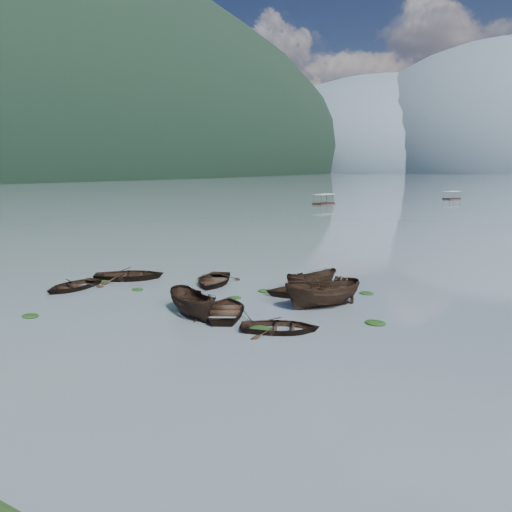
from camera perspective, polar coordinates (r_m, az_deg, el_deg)
The scene contains 22 objects.
ground_plane at distance 25.64m, azimuth -14.10°, elevation -8.45°, with size 2400.00×2400.00×0.00m, color slate.
haze_mtn_a at distance 958.09m, azimuth 14.36°, elevation 9.28°, with size 520.00×520.00×280.00m, color #475666.
haze_mtn_b at distance 920.31m, azimuth 26.49°, elevation 8.53°, with size 520.00×520.00×340.00m, color #475666.
rowboat_0 at distance 35.60m, azimuth -20.22°, elevation -3.57°, with size 2.94×4.12×0.85m, color black.
rowboat_1 at distance 37.48m, azimuth -14.25°, elevation -2.59°, with size 3.52×4.92×1.02m, color black.
rowboat_2 at distance 27.68m, azimuth -7.17°, elevation -6.84°, with size 1.67×4.43×1.71m, color black.
rowboat_3 at distance 27.82m, azimuth -3.43°, elevation -6.69°, with size 3.31×4.63×0.96m, color black.
rowboat_4 at distance 25.04m, azimuth 2.76°, elevation -8.60°, with size 2.81×3.94×0.82m, color black.
rowboat_5 at distance 29.33m, azimuth 7.64°, elevation -5.87°, with size 1.87×4.96×1.92m, color black.
rowboat_6 at distance 35.02m, azimuth -4.88°, elevation -3.19°, with size 3.30×4.62×0.96m, color black.
rowboat_7 at distance 32.01m, azimuth 5.40°, elevation -4.47°, with size 3.43×4.80×0.99m, color black.
rowboat_8 at distance 33.85m, azimuth 6.34°, elevation -3.68°, with size 1.41×3.75×1.45m, color black.
weed_clump_0 at distance 29.99m, azimuth -24.37°, elevation -6.35°, with size 0.98×0.80×0.21m, color black.
weed_clump_1 at distance 34.07m, azimuth -13.40°, elevation -3.81°, with size 0.85×0.68×0.19m, color black.
weed_clump_2 at distance 25.10m, azimuth 0.56°, elevation -8.54°, with size 1.20×0.96×0.26m, color black.
weed_clump_3 at distance 31.15m, azimuth -2.40°, elevation -4.84°, with size 0.81×0.69×0.18m, color black.
weed_clump_4 at distance 26.88m, azimuth 13.48°, elevation -7.56°, with size 1.12×0.89×0.23m, color black.
weed_clump_5 at distance 37.18m, azimuth -16.94°, elevation -2.82°, with size 1.03×0.83×0.22m, color black.
weed_clump_6 at distance 32.70m, azimuth 1.08°, elevation -4.11°, with size 1.03×0.86×0.21m, color black.
weed_clump_7 at distance 32.93m, azimuth 12.50°, elevation -4.25°, with size 0.94×0.75×0.20m, color black.
pontoon_left at distance 111.88m, azimuth 7.75°, elevation 5.87°, with size 2.34×5.62×2.15m, color black, non-canonical shape.
pontoon_centre at distance 138.57m, azimuth 21.46°, elevation 6.06°, with size 2.13×5.12×1.96m, color black, non-canonical shape.
Camera 1 is at (17.43, -17.01, 8.01)m, focal length 35.00 mm.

